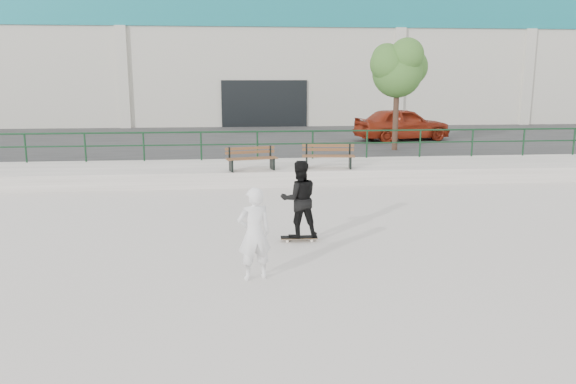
{
  "coord_description": "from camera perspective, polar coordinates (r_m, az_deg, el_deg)",
  "views": [
    {
      "loc": [
        -1.86,
        -9.23,
        3.46
      ],
      "look_at": [
        -0.76,
        2.0,
        1.11
      ],
      "focal_mm": 35.0,
      "sensor_mm": 36.0,
      "label": 1
    }
  ],
  "objects": [
    {
      "name": "railing",
      "position": [
        20.23,
        -0.29,
        5.46
      ],
      "size": [
        28.0,
        0.06,
        1.03
      ],
      "color": "#153B20",
      "rests_on": "ledge"
    },
    {
      "name": "ledge",
      "position": [
        19.09,
        0.07,
        2.07
      ],
      "size": [
        30.0,
        3.0,
        0.5
      ],
      "primitive_type": "cube",
      "color": "#B5B0A5",
      "rests_on": "ground"
    },
    {
      "name": "tree",
      "position": [
        23.11,
        11.14,
        12.37
      ],
      "size": [
        2.47,
        2.2,
        4.4
      ],
      "color": "#513528",
      "rests_on": "parking_strip"
    },
    {
      "name": "bench_left",
      "position": [
        17.88,
        -3.74,
        3.4
      ],
      "size": [
        1.68,
        0.79,
        0.75
      ],
      "rotation": [
        0.0,
        0.0,
        0.21
      ],
      "color": "brown",
      "rests_on": "ledge"
    },
    {
      "name": "ground",
      "position": [
        10.03,
        5.49,
        -8.48
      ],
      "size": [
        120.0,
        120.0,
        0.0
      ],
      "primitive_type": "plane",
      "color": "beige",
      "rests_on": "ground"
    },
    {
      "name": "bench_right",
      "position": [
        18.29,
        4.12,
        3.64
      ],
      "size": [
        1.74,
        0.68,
        0.78
      ],
      "rotation": [
        0.0,
        0.0,
        -0.12
      ],
      "color": "brown",
      "rests_on": "ledge"
    },
    {
      "name": "skateboard",
      "position": [
        11.99,
        1.13,
        -4.65
      ],
      "size": [
        0.79,
        0.23,
        0.09
      ],
      "rotation": [
        0.0,
        0.0,
        -0.03
      ],
      "color": "black",
      "rests_on": "ground"
    },
    {
      "name": "parking_strip",
      "position": [
        27.48,
        -1.68,
        5.04
      ],
      "size": [
        60.0,
        14.0,
        0.5
      ],
      "primitive_type": "cube",
      "color": "#2F2F2F",
      "rests_on": "ground"
    },
    {
      "name": "standing_skater",
      "position": [
        11.78,
        1.14,
        -0.73
      ],
      "size": [
        0.86,
        0.71,
        1.64
      ],
      "primitive_type": "imported",
      "rotation": [
        0.0,
        0.0,
        3.25
      ],
      "color": "black",
      "rests_on": "skateboard"
    },
    {
      "name": "red_car",
      "position": [
        26.72,
        11.52,
        6.79
      ],
      "size": [
        4.73,
        2.74,
        1.51
      ],
      "primitive_type": "imported",
      "rotation": [
        0.0,
        0.0,
        1.8
      ],
      "color": "maroon",
      "rests_on": "parking_strip"
    },
    {
      "name": "seated_skater",
      "position": [
        9.61,
        -3.45,
        -4.25
      ],
      "size": [
        0.67,
        0.52,
        1.62
      ],
      "primitive_type": "imported",
      "rotation": [
        0.0,
        0.0,
        3.39
      ],
      "color": "white",
      "rests_on": "ground"
    },
    {
      "name": "commercial_building",
      "position": [
        41.28,
        -3.09,
        13.28
      ],
      "size": [
        44.2,
        16.33,
        8.0
      ],
      "color": "beige",
      "rests_on": "ground"
    }
  ]
}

